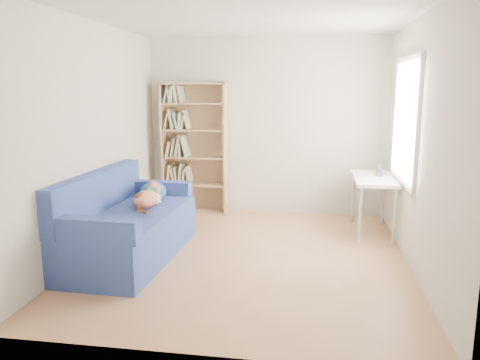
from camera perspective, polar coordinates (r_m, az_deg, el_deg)
name	(u,v)px	position (r m, az deg, el deg)	size (l,w,h in m)	color
ground	(247,257)	(5.31, 0.83, -9.37)	(4.00, 4.00, 0.00)	#A4714A
room_shell	(257,110)	(5.01, 2.07, 8.53)	(3.54, 4.04, 2.62)	silver
sofa	(127,226)	(5.36, -13.55, -5.43)	(1.00, 1.98, 0.96)	navy
bookshelf	(195,154)	(7.05, -5.51, 3.19)	(0.97, 0.30, 1.95)	tan
desk	(373,183)	(6.23, 15.95, -0.38)	(0.50, 1.09, 0.75)	white
pen_cup	(379,172)	(6.28, 16.57, 1.00)	(0.08, 0.08, 0.16)	white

